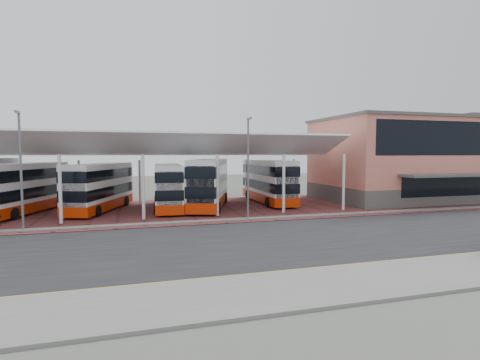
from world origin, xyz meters
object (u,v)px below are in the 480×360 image
at_px(terminal, 403,159).
at_px(bus_5, 268,182).
at_px(bus_1, 25,188).
at_px(bus_3, 168,187).
at_px(bus_2, 100,187).
at_px(bus_4, 209,184).

distance_m(terminal, bus_5, 16.10).
bearing_deg(bus_1, terminal, 17.95).
bearing_deg(bus_5, bus_3, -169.71).
height_order(bus_1, bus_2, bus_1).
distance_m(terminal, bus_3, 26.70).
height_order(bus_4, bus_5, bus_4).
distance_m(bus_3, bus_5, 10.86).
height_order(terminal, bus_4, terminal).
xyz_separation_m(terminal, bus_2, (-32.63, 0.47, -2.46)).
height_order(bus_1, bus_5, bus_5).
distance_m(bus_1, bus_4, 16.21).
relative_size(bus_1, bus_4, 0.94).
distance_m(bus_1, bus_2, 6.21).
xyz_separation_m(terminal, bus_5, (-15.86, 1.47, -2.36)).
bearing_deg(terminal, bus_5, 174.70).
xyz_separation_m(bus_2, bus_5, (16.77, 1.01, 0.10)).
relative_size(bus_1, bus_2, 1.02).
bearing_deg(bus_4, bus_1, -164.68).
bearing_deg(terminal, bus_4, -179.09).
relative_size(terminal, bus_5, 1.67).
bearing_deg(bus_4, terminal, 20.02).
height_order(bus_2, bus_3, bus_2).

